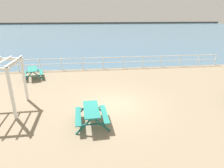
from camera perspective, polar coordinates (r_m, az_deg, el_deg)
ground_plane at (r=11.14m, az=0.68°, el=-6.54°), size 30.00×24.00×0.20m
sea_band at (r=62.81m, az=-6.18°, el=15.63°), size 142.00×90.00×0.01m
distant_shoreline at (r=105.73m, az=-6.79°, el=17.43°), size 142.00×6.00×1.80m
seaward_railing at (r=18.14m, az=-2.69°, el=6.92°), size 23.07×0.07×1.08m
picnic_table_near_right at (r=16.70m, az=-22.63°, el=3.60°), size 1.92×2.13×0.80m
picnic_table_mid_centre at (r=9.08m, az=-6.17°, el=-8.41°), size 1.62×1.87×0.80m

